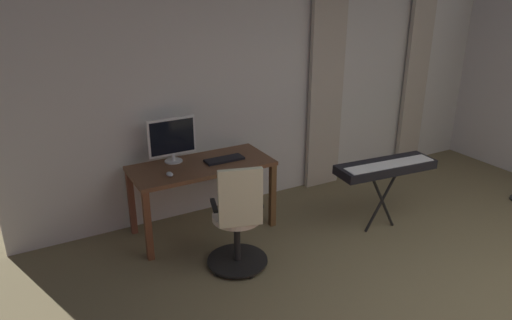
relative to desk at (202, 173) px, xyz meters
The scene contains 9 objects.
back_room_partition 1.50m from the desk, 159.12° to the right, with size 6.18×0.10×2.70m, color silver.
curtain_left_panel 3.34m from the desk, behind, with size 0.38×0.06×2.35m, color #B9AE9E.
curtain_right_panel 1.89m from the desk, 168.59° to the right, with size 0.47×0.06×2.35m, color #B9AE9E.
desk is the anchor object (origin of this frame).
office_chair 0.84m from the desk, 89.35° to the left, with size 0.56×0.56×1.03m.
computer_monitor 0.46m from the desk, 42.49° to the right, with size 0.49×0.18×0.46m.
computer_keyboard 0.27m from the desk, behind, with size 0.40×0.15×0.02m, color black.
computer_mouse 0.42m from the desk, 19.92° to the left, with size 0.06×0.10×0.04m, color #B7BCC1.
piano_keyboard 1.85m from the desk, 151.05° to the left, with size 1.07×0.42×0.76m.
Camera 1 is at (2.89, 1.31, 2.50)m, focal length 33.24 mm.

